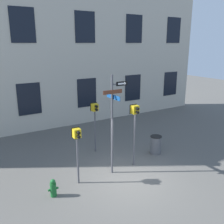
{
  "coord_description": "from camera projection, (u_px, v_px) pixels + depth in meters",
  "views": [
    {
      "loc": [
        -5.44,
        -7.73,
        5.59
      ],
      "look_at": [
        -0.25,
        0.88,
        2.81
      ],
      "focal_mm": 40.0,
      "sensor_mm": 36.0,
      "label": 1
    }
  ],
  "objects": [
    {
      "name": "ground_plane",
      "position": [
        128.0,
        180.0,
        10.58
      ],
      "size": [
        60.0,
        60.0,
        0.0
      ],
      "primitive_type": "plane",
      "color": "#595651"
    },
    {
      "name": "building_facade",
      "position": [
        54.0,
        26.0,
        15.75
      ],
      "size": [
        24.0,
        0.64,
        13.23
      ],
      "color": "beige",
      "rests_on": "ground_plane"
    },
    {
      "name": "street_sign_pole",
      "position": [
        113.0,
        117.0,
        10.52
      ],
      "size": [
        1.2,
        1.03,
        4.38
      ],
      "color": "#4C4C51",
      "rests_on": "ground_plane"
    },
    {
      "name": "pedestrian_signal_left",
      "position": [
        77.0,
        141.0,
        9.85
      ],
      "size": [
        0.35,
        0.4,
        2.4
      ],
      "color": "#4C4C51",
      "rests_on": "ground_plane"
    },
    {
      "name": "pedestrian_signal_right",
      "position": [
        135.0,
        119.0,
        11.25
      ],
      "size": [
        0.37,
        0.4,
        2.94
      ],
      "color": "#4C4C51",
      "rests_on": "ground_plane"
    },
    {
      "name": "pedestrian_signal_across",
      "position": [
        95.0,
        114.0,
        12.8
      ],
      "size": [
        0.38,
        0.4,
        2.65
      ],
      "color": "#4C4C51",
      "rests_on": "ground_plane"
    },
    {
      "name": "fire_hydrant",
      "position": [
        53.0,
        188.0,
        9.36
      ],
      "size": [
        0.4,
        0.24,
        0.71
      ],
      "color": "#196028",
      "rests_on": "ground_plane"
    },
    {
      "name": "trash_bin",
      "position": [
        156.0,
        145.0,
        13.02
      ],
      "size": [
        0.59,
        0.59,
        0.96
      ],
      "color": "#59595B",
      "rests_on": "ground_plane"
    }
  ]
}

